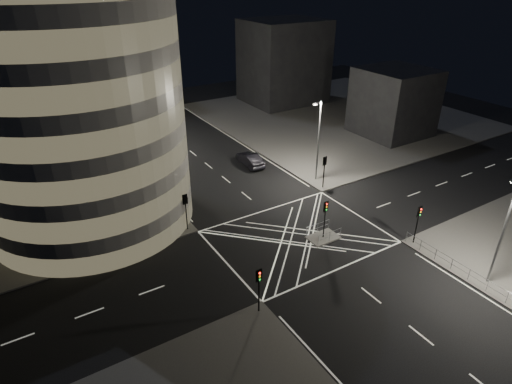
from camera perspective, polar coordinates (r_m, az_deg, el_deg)
ground at (r=42.76m, az=5.57°, el=-5.96°), size 120.00×120.00×0.00m
sidewalk_far_right at (r=78.60m, az=10.88°, el=9.94°), size 42.00×42.00×0.15m
central_island at (r=42.84m, az=8.93°, el=-6.00°), size 3.00×2.00×0.15m
office_tower_curved at (r=47.92m, az=-29.77°, el=10.95°), size 30.00×29.00×27.20m
building_right_far at (r=84.70m, az=3.70°, el=16.96°), size 14.00×12.00×15.00m
building_right_near at (r=70.57m, az=17.88°, el=11.36°), size 10.00×10.00×10.00m
building_far_end at (r=88.97m, az=-20.45°, el=16.78°), size 18.00×8.00×18.00m
tree_a at (r=43.38m, az=-12.70°, el=0.16°), size 3.96×3.96×6.16m
tree_b at (r=48.25m, az=-15.28°, el=3.86°), size 3.98×3.98×7.01m
tree_c at (r=53.89m, az=-17.17°, el=5.39°), size 3.91×3.91×6.30m
tree_d at (r=59.14m, az=-18.92°, el=7.89°), size 4.91×4.91×7.63m
tree_e at (r=64.81m, az=-20.25°, el=9.14°), size 4.23×4.23×6.99m
traffic_signal_fl at (r=42.57m, az=-9.38°, el=-1.78°), size 0.55×0.22×4.00m
traffic_signal_nl at (r=32.48m, az=0.39°, el=-12.00°), size 0.55×0.22×4.00m
traffic_signal_fr at (r=50.88m, az=9.11°, el=3.40°), size 0.55×0.22×4.00m
traffic_signal_nr at (r=42.79m, az=20.82°, el=-3.23°), size 0.55×0.22×4.00m
traffic_signal_island at (r=41.34m, az=9.22°, el=-2.73°), size 0.55×0.22×4.00m
street_lamp_left_near at (r=45.61m, az=-12.96°, el=3.67°), size 1.25×0.25×10.00m
street_lamp_left_far at (r=61.96m, az=-18.77°, el=9.39°), size 1.25×0.25×10.00m
street_lamp_right_far at (r=51.80m, az=8.31°, el=7.07°), size 1.25×0.25×10.00m
street_lamp_right_near at (r=38.95m, az=30.15°, el=-4.14°), size 1.25×0.25×10.00m
railing_near_right at (r=41.25m, az=25.57°, el=-9.25°), size 0.06×11.70×1.10m
railing_island_south at (r=41.95m, az=9.78°, el=-5.87°), size 2.80×0.06×1.10m
railing_island_north at (r=43.06m, az=8.23°, el=-4.75°), size 2.80×0.06×1.10m
sedan at (r=57.18m, az=-0.80°, el=4.36°), size 2.09×5.31×1.72m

